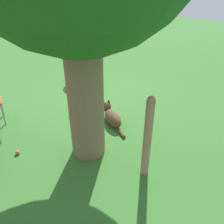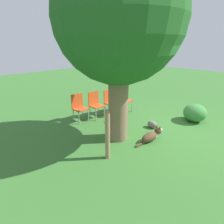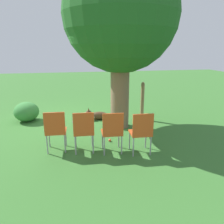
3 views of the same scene
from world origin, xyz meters
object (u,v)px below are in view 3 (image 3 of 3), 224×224
Objects in this scene: oak_tree at (121,16)px; fence_post at (142,101)px; red_chair_0 at (55,129)px; dog at (97,115)px; red_chair_1 at (84,129)px; tennis_ball at (110,140)px; red_chair_2 at (112,130)px; red_chair_3 at (141,131)px.

oak_tree is 2.61m from fence_post.
fence_post is 3.18m from red_chair_0.
dog is (-0.76, -0.57, -2.89)m from oak_tree.
red_chair_0 is 0.62m from red_chair_1.
tennis_ball is (1.79, 0.08, -0.11)m from dog.
tennis_ball is at bearing 99.69° from dog.
red_chair_1 and red_chair_2 have the same top height.
red_chair_3 is (0.47, 1.80, 0.00)m from red_chair_0.
red_chair_1 is at bearing 82.66° from dog.
dog is at bearing -11.66° from red_chair_1.
fence_post is 1.29× the size of red_chair_0.
red_chair_3 reaches higher than dog.
red_chair_0 is at bearing 78.10° from red_chair_2.
oak_tree reaches higher than red_chair_2.
oak_tree is 3.33m from red_chair_0.
oak_tree reaches higher than dog.
red_chair_2 is 1.00× the size of red_chair_3.
oak_tree is at bearing -60.47° from fence_post.
red_chair_2 is (2.13, -1.40, -0.07)m from fence_post.
red_chair_0 is 13.90× the size of tennis_ball.
red_chair_0 is at bearing 67.66° from dog.
tennis_ball is at bearing -2.71° from red_chair_2.
dog is 0.84× the size of fence_post.
red_chair_0 is 1.00× the size of red_chair_1.
fence_post reaches higher than red_chair_2.
red_chair_1 is (1.97, -2.00, -0.07)m from fence_post.
red_chair_1 is (2.25, -0.58, 0.40)m from dog.
fence_post is at bearing 119.53° from oak_tree.
oak_tree is 67.47× the size of tennis_ball.
red_chair_1 is 0.62m from red_chair_2.
oak_tree reaches higher than fence_post.
fence_post reaches higher than dog.
red_chair_0 and red_chair_1 have the same top height.
tennis_ball is at bearing -25.34° from oak_tree.
red_chair_0 is at bearing -76.67° from tennis_ball.
fence_post reaches higher than red_chair_3.
red_chair_1 is (1.49, -1.15, -2.49)m from oak_tree.
fence_post is (-0.48, 0.85, -2.42)m from oak_tree.
red_chair_2 is at bearing 78.10° from red_chair_3.
dog reaches higher than tennis_ball.
oak_tree is at bearing 4.40° from red_chair_3.
oak_tree is 3.08m from red_chair_3.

